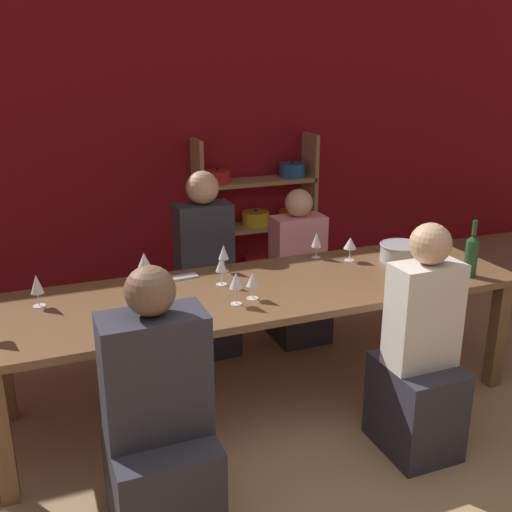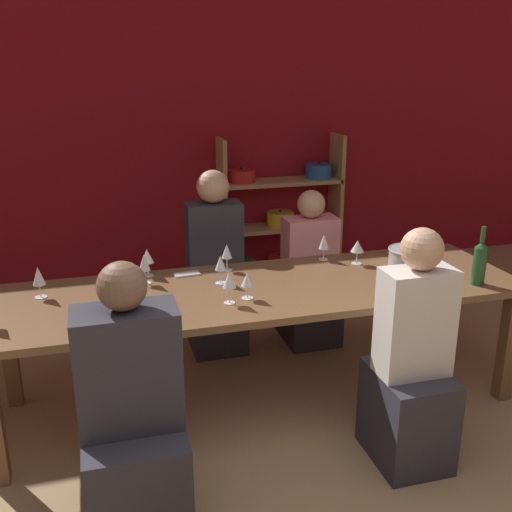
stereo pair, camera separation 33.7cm
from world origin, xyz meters
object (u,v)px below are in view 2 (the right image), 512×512
(cell_phone, at_px, (187,274))
(person_far_a, at_px, (309,286))
(shelf_unit, at_px, (282,220))
(wine_glass_red_b, at_px, (247,280))
(person_far_b, at_px, (215,283))
(wine_glass_empty_b, at_px, (39,277))
(person_near_a, at_px, (133,436))
(wine_glass_empty_d, at_px, (229,281))
(person_near_b, at_px, (410,377))
(mixing_bowl, at_px, (410,257))
(wine_bottle_green, at_px, (480,262))
(wine_glass_white_b, at_px, (324,243))
(wine_glass_empty_c, at_px, (220,264))
(wine_glass_red_d, at_px, (147,257))
(wine_glass_red_c, at_px, (357,247))
(wine_glass_empty_a, at_px, (144,263))
(wine_glass_red_a, at_px, (227,252))
(dining_table, at_px, (261,299))

(cell_phone, height_order, person_far_a, person_far_a)
(shelf_unit, height_order, cell_phone, shelf_unit)
(wine_glass_red_b, height_order, person_far_b, person_far_b)
(wine_glass_empty_b, distance_m, person_near_a, 1.11)
(wine_glass_empty_d, height_order, person_near_b, person_near_b)
(mixing_bowl, xyz_separation_m, wine_bottle_green, (0.21, -0.38, 0.07))
(wine_glass_white_b, relative_size, person_near_b, 0.14)
(wine_glass_empty_b, xyz_separation_m, wine_glass_empty_d, (0.95, -0.35, 0.01))
(wine_glass_empty_c, bearing_deg, person_far_b, 81.26)
(wine_glass_empty_d, distance_m, person_far_b, 1.04)
(shelf_unit, xyz_separation_m, wine_glass_red_d, (-1.40, -1.75, 0.33))
(wine_glass_white_b, xyz_separation_m, cell_phone, (-0.88, -0.05, -0.11))
(wine_glass_empty_b, xyz_separation_m, wine_glass_red_c, (1.85, 0.05, -0.01))
(wine_glass_empty_a, bearing_deg, shelf_unit, 52.70)
(shelf_unit, distance_m, wine_glass_red_b, 2.45)
(wine_glass_empty_c, relative_size, wine_glass_red_c, 1.09)
(wine_glass_red_a, height_order, wine_glass_red_b, wine_glass_red_a)
(wine_glass_empty_a, bearing_deg, wine_glass_empty_d, -46.23)
(wine_glass_empty_a, xyz_separation_m, wine_glass_empty_d, (0.39, -0.41, 0.01))
(wine_glass_red_a, distance_m, person_far_a, 0.90)
(shelf_unit, height_order, person_far_a, shelf_unit)
(mixing_bowl, height_order, person_far_a, person_far_a)
(wine_glass_empty_a, relative_size, person_near_a, 0.14)
(dining_table, bearing_deg, person_far_a, 52.10)
(wine_glass_empty_a, height_order, person_near_a, person_near_a)
(dining_table, height_order, person_near_b, person_near_b)
(shelf_unit, xyz_separation_m, wine_glass_red_c, (-0.14, -1.89, 0.32))
(mixing_bowl, height_order, person_near_a, person_near_a)
(wine_glass_red_a, bearing_deg, wine_bottle_green, -25.01)
(wine_bottle_green, relative_size, wine_glass_red_d, 2.07)
(cell_phone, bearing_deg, person_near_a, -110.81)
(mixing_bowl, bearing_deg, person_far_a, 123.10)
(dining_table, relative_size, wine_glass_empty_c, 17.75)
(shelf_unit, distance_m, dining_table, 2.26)
(wine_glass_empty_b, distance_m, person_near_b, 1.97)
(dining_table, relative_size, wine_glass_empty_b, 17.13)
(person_near_b, relative_size, person_far_b, 0.97)
(person_far_a, bearing_deg, person_near_b, 89.69)
(wine_glass_red_a, xyz_separation_m, person_near_a, (-0.66, -1.11, -0.40))
(mixing_bowl, relative_size, wine_glass_empty_a, 1.59)
(mixing_bowl, distance_m, wine_glass_red_d, 1.58)
(wine_glass_red_d, relative_size, person_near_a, 0.14)
(wine_glass_empty_b, bearing_deg, person_near_b, -26.78)
(wine_glass_empty_c, bearing_deg, shelf_unit, 62.90)
(wine_bottle_green, distance_m, wine_glass_empty_b, 2.40)
(wine_glass_empty_a, height_order, wine_glass_red_d, wine_glass_empty_a)
(wine_bottle_green, distance_m, person_far_a, 1.27)
(wine_glass_empty_b, relative_size, wine_glass_red_c, 1.13)
(wine_glass_empty_d, bearing_deg, dining_table, 38.85)
(wine_glass_red_a, bearing_deg, person_near_b, -56.59)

